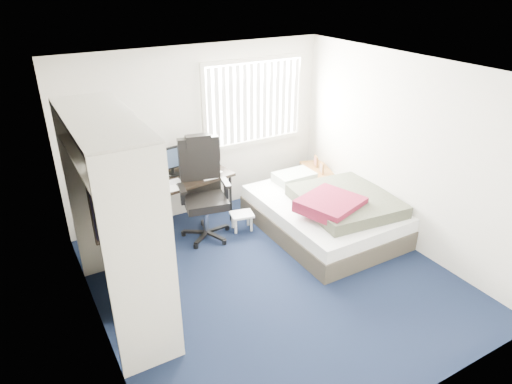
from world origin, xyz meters
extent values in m
plane|color=black|center=(0.00, 0.00, 0.00)|extent=(4.20, 4.20, 0.00)
plane|color=silver|center=(0.00, 2.10, 1.25)|extent=(4.00, 0.00, 4.00)
plane|color=silver|center=(0.00, -2.10, 1.25)|extent=(4.00, 0.00, 4.00)
plane|color=silver|center=(-2.00, 0.00, 1.25)|extent=(0.00, 4.20, 4.20)
plane|color=silver|center=(2.00, 0.00, 1.25)|extent=(0.00, 4.20, 4.20)
plane|color=white|center=(0.00, 0.00, 2.50)|extent=(4.20, 4.20, 0.00)
cube|color=white|center=(0.90, 2.08, 1.60)|extent=(1.60, 0.02, 1.20)
cube|color=beige|center=(0.90, 2.05, 2.23)|extent=(1.72, 0.06, 0.06)
cube|color=beige|center=(0.90, 2.05, 0.97)|extent=(1.72, 0.06, 0.06)
cube|color=white|center=(0.90, 2.02, 1.60)|extent=(1.60, 0.04, 1.16)
cube|color=beige|center=(-1.70, -0.60, 1.10)|extent=(0.60, 0.04, 2.20)
cube|color=beige|center=(-1.70, 1.20, 1.10)|extent=(0.60, 0.04, 2.20)
cube|color=beige|center=(-1.70, 0.30, 2.20)|extent=(0.60, 1.80, 0.04)
cube|color=beige|center=(-1.70, 0.30, 1.82)|extent=(0.56, 1.74, 0.03)
cylinder|color=silver|center=(-1.70, 0.30, 1.70)|extent=(0.03, 1.72, 0.03)
cube|color=#26262B|center=(-1.70, 0.20, 1.25)|extent=(0.38, 1.10, 0.90)
cube|color=beige|center=(-1.38, 0.75, 1.10)|extent=(0.03, 0.90, 2.20)
cube|color=white|center=(-1.70, -0.15, 1.96)|extent=(0.38, 0.30, 0.24)
cube|color=gray|center=(-1.70, 0.35, 1.95)|extent=(0.34, 0.28, 0.22)
cube|color=black|center=(-0.56, 1.73, 0.76)|extent=(1.67, 0.95, 0.04)
cylinder|color=black|center=(-1.25, 1.32, 0.37)|extent=(0.04, 0.04, 0.74)
cylinder|color=black|center=(-1.33, 1.93, 0.37)|extent=(0.04, 0.04, 0.74)
cylinder|color=black|center=(0.20, 1.53, 0.37)|extent=(0.04, 0.04, 0.74)
cylinder|color=black|center=(0.12, 2.14, 0.37)|extent=(0.04, 0.04, 0.74)
cube|color=white|center=(-1.08, 1.78, 1.06)|extent=(0.50, 0.10, 0.36)
cube|color=white|center=(-1.08, 1.78, 1.06)|extent=(0.45, 0.07, 0.31)
cube|color=black|center=(-0.53, 1.86, 1.04)|extent=(0.48, 0.10, 0.32)
cube|color=#1E2838|center=(-0.53, 1.86, 1.04)|extent=(0.43, 0.07, 0.27)
cube|color=black|center=(-0.03, 1.89, 1.04)|extent=(0.48, 0.10, 0.32)
cube|color=#1E2838|center=(-0.03, 1.89, 1.04)|extent=(0.43, 0.07, 0.27)
cube|color=white|center=(-0.71, 1.60, 0.79)|extent=(0.42, 0.19, 0.02)
cube|color=black|center=(-0.39, 1.65, 0.79)|extent=(0.07, 0.11, 0.02)
cylinder|color=silver|center=(-0.24, 1.72, 0.86)|extent=(0.08, 0.08, 0.16)
cube|color=white|center=(-0.56, 1.73, 0.78)|extent=(0.34, 0.32, 0.00)
cube|color=black|center=(-0.30, 1.30, 0.07)|extent=(0.79, 0.79, 0.13)
cylinder|color=silver|center=(-0.30, 1.30, 0.30)|extent=(0.07, 0.07, 0.44)
cube|color=black|center=(-0.30, 1.30, 0.56)|extent=(0.66, 0.66, 0.11)
cube|color=black|center=(-0.25, 1.55, 1.00)|extent=(0.57, 0.22, 0.78)
cube|color=black|center=(-0.25, 1.55, 1.33)|extent=(0.35, 0.20, 0.18)
cube|color=black|center=(-0.59, 1.36, 0.79)|extent=(0.14, 0.32, 0.04)
cube|color=black|center=(-0.01, 1.24, 0.79)|extent=(0.14, 0.32, 0.04)
cube|color=white|center=(0.22, 1.21, 0.24)|extent=(0.37, 0.32, 0.03)
cylinder|color=white|center=(0.09, 1.16, 0.12)|extent=(0.04, 0.04, 0.23)
cylinder|color=white|center=(0.13, 1.32, 0.12)|extent=(0.04, 0.04, 0.23)
cylinder|color=white|center=(0.32, 1.11, 0.12)|extent=(0.04, 0.04, 0.23)
cylinder|color=white|center=(0.36, 1.27, 0.12)|extent=(0.04, 0.04, 0.23)
cube|color=brown|center=(1.75, 1.47, 0.51)|extent=(0.60, 0.85, 0.04)
cube|color=brown|center=(1.50, 1.20, 0.24)|extent=(0.05, 0.05, 0.49)
cube|color=brown|center=(1.71, 1.85, 0.24)|extent=(0.05, 0.05, 0.49)
cube|color=brown|center=(1.79, 1.10, 0.24)|extent=(0.05, 0.05, 0.49)
cube|color=brown|center=(2.00, 1.75, 0.24)|extent=(0.05, 0.05, 0.49)
cube|color=brown|center=(1.70, 1.31, 0.62)|extent=(0.06, 0.14, 0.18)
cube|color=brown|center=(1.79, 1.58, 0.62)|extent=(0.06, 0.14, 0.18)
cube|color=#3E382D|center=(1.25, 0.63, 0.14)|extent=(1.60, 2.13, 0.28)
cube|color=white|center=(1.25, 0.63, 0.36)|extent=(1.56, 2.09, 0.19)
cube|color=#B4BDAF|center=(1.25, 1.41, 0.53)|extent=(0.60, 0.40, 0.14)
cube|color=#353A2B|center=(1.40, 0.38, 0.53)|extent=(1.32, 1.43, 0.18)
cube|color=#4E0D26|center=(1.05, 0.28, 0.62)|extent=(0.93, 0.90, 0.16)
cube|color=tan|center=(-1.65, 0.28, 0.14)|extent=(0.45, 0.38, 0.29)
camera|label=1|loc=(-2.45, -3.85, 3.41)|focal=32.00mm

